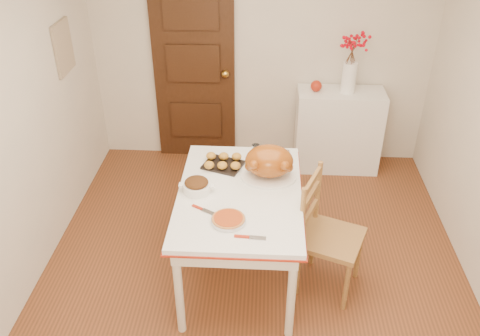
# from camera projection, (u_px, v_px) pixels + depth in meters

# --- Properties ---
(floor) EXTENTS (3.50, 4.00, 0.00)m
(floor) POSITION_uv_depth(u_px,v_px,m) (253.00, 278.00, 4.14)
(floor) COLOR #502D18
(floor) RESTS_ON ground
(wall_back) EXTENTS (3.50, 0.00, 2.50)m
(wall_back) POSITION_uv_depth(u_px,v_px,m) (261.00, 48.00, 5.16)
(wall_back) COLOR beige
(wall_back) RESTS_ON ground
(wall_left) EXTENTS (0.00, 4.00, 2.50)m
(wall_left) POSITION_uv_depth(u_px,v_px,m) (7.00, 138.00, 3.55)
(wall_left) COLOR beige
(wall_left) RESTS_ON ground
(door_back) EXTENTS (0.85, 0.06, 2.06)m
(door_back) POSITION_uv_depth(u_px,v_px,m) (194.00, 68.00, 5.29)
(door_back) COLOR #331B0E
(door_back) RESTS_ON ground
(photo_board) EXTENTS (0.03, 0.35, 0.45)m
(photo_board) POSITION_uv_depth(u_px,v_px,m) (63.00, 47.00, 4.43)
(photo_board) COLOR tan
(photo_board) RESTS_ON ground
(sideboard) EXTENTS (0.89, 0.39, 0.89)m
(sideboard) POSITION_uv_depth(u_px,v_px,m) (338.00, 130.00, 5.37)
(sideboard) COLOR white
(sideboard) RESTS_ON floor
(kitchen_table) EXTENTS (0.93, 1.37, 0.82)m
(kitchen_table) POSITION_uv_depth(u_px,v_px,m) (240.00, 235.00, 3.97)
(kitchen_table) COLOR white
(kitchen_table) RESTS_ON floor
(chair_oak) EXTENTS (0.58, 0.58, 1.00)m
(chair_oak) POSITION_uv_depth(u_px,v_px,m) (332.00, 236.00, 3.81)
(chair_oak) COLOR #A36F38
(chair_oak) RESTS_ON floor
(berry_vase) EXTENTS (0.33, 0.33, 0.64)m
(berry_vase) POSITION_uv_depth(u_px,v_px,m) (351.00, 62.00, 4.96)
(berry_vase) COLOR white
(berry_vase) RESTS_ON sideboard
(apple) EXTENTS (0.11, 0.11, 0.11)m
(apple) POSITION_uv_depth(u_px,v_px,m) (316.00, 86.00, 5.11)
(apple) COLOR #9C210E
(apple) RESTS_ON sideboard
(turkey_platter) EXTENTS (0.49, 0.42, 0.27)m
(turkey_platter) POSITION_uv_depth(u_px,v_px,m) (269.00, 163.00, 3.84)
(turkey_platter) COLOR #955017
(turkey_platter) RESTS_ON kitchen_table
(pumpkin_pie) EXTENTS (0.30, 0.30, 0.05)m
(pumpkin_pie) POSITION_uv_depth(u_px,v_px,m) (228.00, 219.00, 3.44)
(pumpkin_pie) COLOR #9D3811
(pumpkin_pie) RESTS_ON kitchen_table
(stuffing_dish) EXTENTS (0.30, 0.26, 0.10)m
(stuffing_dish) POSITION_uv_depth(u_px,v_px,m) (197.00, 185.00, 3.73)
(stuffing_dish) COLOR #4E2A10
(stuffing_dish) RESTS_ON kitchen_table
(rolls_tray) EXTENTS (0.36, 0.32, 0.08)m
(rolls_tray) POSITION_uv_depth(u_px,v_px,m) (223.00, 162.00, 4.04)
(rolls_tray) COLOR #B57F2E
(rolls_tray) RESTS_ON kitchen_table
(pie_server) EXTENTS (0.21, 0.07, 0.01)m
(pie_server) POSITION_uv_depth(u_px,v_px,m) (250.00, 237.00, 3.30)
(pie_server) COLOR silver
(pie_server) RESTS_ON kitchen_table
(carving_knife) EXTENTS (0.23, 0.17, 0.01)m
(carving_knife) POSITION_uv_depth(u_px,v_px,m) (206.00, 211.00, 3.55)
(carving_knife) COLOR silver
(carving_knife) RESTS_ON kitchen_table
(drinking_glass) EXTENTS (0.07, 0.07, 0.11)m
(drinking_glass) POSITION_uv_depth(u_px,v_px,m) (256.00, 151.00, 4.15)
(drinking_glass) COLOR white
(drinking_glass) RESTS_ON kitchen_table
(shaker_pair) EXTENTS (0.09, 0.05, 0.09)m
(shaker_pair) POSITION_uv_depth(u_px,v_px,m) (284.00, 155.00, 4.11)
(shaker_pair) COLOR white
(shaker_pair) RESTS_ON kitchen_table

